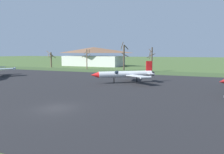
# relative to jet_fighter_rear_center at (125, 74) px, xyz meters

# --- Properties ---
(ground_plane) EXTENTS (600.00, 600.00, 0.00)m
(ground_plane) POSITION_rel_jet_fighter_rear_center_xyz_m (-1.12, -21.47, -1.90)
(ground_plane) COLOR #425B2D
(asphalt_apron) EXTENTS (100.76, 49.50, 0.05)m
(asphalt_apron) POSITION_rel_jet_fighter_rear_center_xyz_m (-1.12, -6.62, -1.87)
(asphalt_apron) COLOR black
(asphalt_apron) RESTS_ON ground
(grass_verge_strip) EXTENTS (160.76, 12.00, 0.06)m
(grass_verge_strip) POSITION_rel_jet_fighter_rear_center_xyz_m (-1.12, 24.13, -1.87)
(grass_verge_strip) COLOR #374D28
(grass_verge_strip) RESTS_ON ground
(jet_fighter_rear_center) EXTENTS (12.15, 11.12, 4.55)m
(jet_fighter_rear_center) POSITION_rel_jet_fighter_rear_center_xyz_m (0.00, 0.00, 0.00)
(jet_fighter_rear_center) COLOR silver
(jet_fighter_rear_center) RESTS_ON ground
(bare_tree_far_left) EXTENTS (3.47, 2.82, 7.19)m
(bare_tree_far_left) POSITION_rel_jet_fighter_rear_center_xyz_m (-44.03, 32.12, 1.81)
(bare_tree_far_left) COLOR brown
(bare_tree_far_left) RESTS_ON ground
(bare_tree_left_of_center) EXTENTS (3.52, 2.65, 7.72)m
(bare_tree_left_of_center) POSITION_rel_jet_fighter_rear_center_xyz_m (-24.71, 28.79, 2.35)
(bare_tree_left_of_center) COLOR brown
(bare_tree_left_of_center) RESTS_ON ground
(bare_tree_center) EXTENTS (2.98, 2.98, 10.20)m
(bare_tree_center) POSITION_rel_jet_fighter_rear_center_xyz_m (-10.26, 29.88, 3.05)
(bare_tree_center) COLOR #42382D
(bare_tree_center) RESTS_ON ground
(bare_tree_right_of_center) EXTENTS (2.82, 3.14, 8.05)m
(bare_tree_right_of_center) POSITION_rel_jet_fighter_rear_center_xyz_m (0.14, 27.27, 2.49)
(bare_tree_right_of_center) COLOR #42382D
(bare_tree_right_of_center) RESTS_ON ground
(visitor_building) EXTENTS (29.24, 14.17, 8.98)m
(visitor_building) POSITION_rel_jet_fighter_rear_center_xyz_m (-32.09, 48.80, 2.54)
(visitor_building) COLOR beige
(visitor_building) RESTS_ON ground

